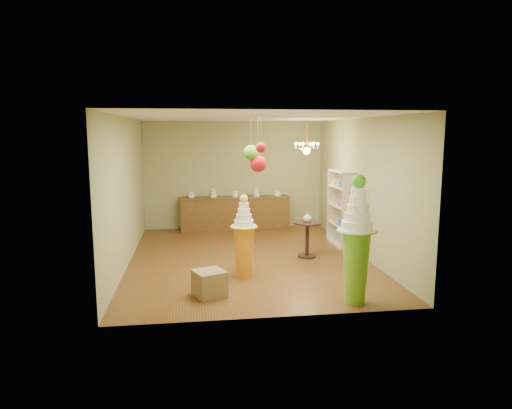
{
  "coord_description": "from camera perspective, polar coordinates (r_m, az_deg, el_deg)",
  "views": [
    {
      "loc": [
        -1.14,
        -9.52,
        2.69
      ],
      "look_at": [
        0.18,
        0.0,
        1.17
      ],
      "focal_mm": 32.0,
      "sensor_mm": 36.0,
      "label": 1
    }
  ],
  "objects": [
    {
      "name": "wall_left",
      "position": [
        9.68,
        -15.9,
        1.6
      ],
      "size": [
        0.04,
        6.5,
        3.0
      ],
      "primitive_type": "cube",
      "color": "#939969",
      "rests_on": "ground"
    },
    {
      "name": "floor",
      "position": [
        9.95,
        -1.02,
        -6.68
      ],
      "size": [
        6.5,
        6.5,
        0.0
      ],
      "primitive_type": "plane",
      "color": "#563617",
      "rests_on": "ground"
    },
    {
      "name": "round_table",
      "position": [
        9.97,
        6.42,
        -3.72
      ],
      "size": [
        0.76,
        0.76,
        0.78
      ],
      "rotation": [
        0.0,
        0.0,
        0.3
      ],
      "color": "black",
      "rests_on": "floor"
    },
    {
      "name": "pom_red_right",
      "position": [
        7.35,
        0.59,
        7.17
      ],
      "size": [
        0.17,
        0.17,
        0.63
      ],
      "color": "#40342E",
      "rests_on": "ceiling"
    },
    {
      "name": "shelving_unit",
      "position": [
        11.03,
        10.6,
        -0.48
      ],
      "size": [
        0.33,
        1.2,
        1.8
      ],
      "color": "beige",
      "rests_on": "floor"
    },
    {
      "name": "chandelier",
      "position": [
        11.11,
        6.34,
        6.95
      ],
      "size": [
        0.81,
        0.81,
        0.85
      ],
      "rotation": [
        0.0,
        0.0,
        -0.41
      ],
      "color": "gold",
      "rests_on": "ceiling"
    },
    {
      "name": "sideboard",
      "position": [
        12.73,
        -2.63,
        -1.02
      ],
      "size": [
        3.04,
        0.54,
        1.16
      ],
      "color": "#563B1B",
      "rests_on": "floor"
    },
    {
      "name": "ceiling",
      "position": [
        9.59,
        -1.07,
        10.86
      ],
      "size": [
        6.5,
        6.5,
        0.0
      ],
      "primitive_type": "plane",
      "rotation": [
        3.14,
        0.0,
        0.0
      ],
      "color": "white",
      "rests_on": "ground"
    },
    {
      "name": "pedestal_orange",
      "position": [
        8.54,
        -1.51,
        -4.99
      ],
      "size": [
        0.62,
        0.62,
        1.56
      ],
      "rotation": [
        0.0,
        0.0,
        0.43
      ],
      "color": "orange",
      "rests_on": "floor"
    },
    {
      "name": "burlap_riser",
      "position": [
        7.71,
        -5.84,
        -9.77
      ],
      "size": [
        0.62,
        0.62,
        0.43
      ],
      "primitive_type": "cube",
      "rotation": [
        0.0,
        0.0,
        0.4
      ],
      "color": "olive",
      "rests_on": "floor"
    },
    {
      "name": "wall_right",
      "position": [
        10.26,
        12.96,
        2.11
      ],
      "size": [
        0.04,
        6.5,
        3.0
      ],
      "primitive_type": "cube",
      "color": "#939969",
      "rests_on": "ground"
    },
    {
      "name": "vase",
      "position": [
        9.89,
        6.46,
        -1.59
      ],
      "size": [
        0.23,
        0.23,
        0.2
      ],
      "primitive_type": "imported",
      "rotation": [
        0.0,
        0.0,
        -0.21
      ],
      "color": "beige",
      "rests_on": "round_table"
    },
    {
      "name": "pedestal_green",
      "position": [
        7.36,
        12.43,
        -5.63
      ],
      "size": [
        0.79,
        0.79,
        2.06
      ],
      "rotation": [
        0.0,
        0.0,
        0.42
      ],
      "color": "#73BA29",
      "rests_on": "floor"
    },
    {
      "name": "wall_front",
      "position": [
        6.48,
        2.39,
        -1.57
      ],
      "size": [
        5.0,
        0.04,
        3.0
      ],
      "primitive_type": "cube",
      "color": "#939969",
      "rests_on": "ground"
    },
    {
      "name": "pom_red_left",
      "position": [
        7.64,
        0.25,
        5.13
      ],
      "size": [
        0.28,
        0.28,
        0.97
      ],
      "color": "#40342E",
      "rests_on": "ceiling"
    },
    {
      "name": "wall_back",
      "position": [
        12.87,
        -2.78,
        3.68
      ],
      "size": [
        5.0,
        0.04,
        3.0
      ],
      "primitive_type": "cube",
      "color": "#939969",
      "rests_on": "ground"
    },
    {
      "name": "pom_green_mid",
      "position": [
        7.63,
        -0.62,
        6.51
      ],
      "size": [
        0.25,
        0.25,
        0.77
      ],
      "color": "#40342E",
      "rests_on": "ceiling"
    }
  ]
}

